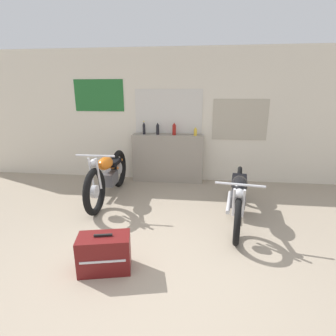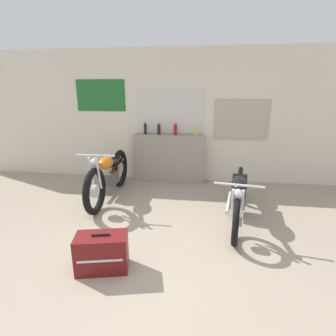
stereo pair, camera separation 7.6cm
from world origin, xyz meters
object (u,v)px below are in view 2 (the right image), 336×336
at_px(bottle_center, 175,129).
at_px(hard_case_darkred, 102,252).
at_px(bottle_left_center, 159,129).
at_px(bottle_right_center, 197,132).
at_px(motorcycle_black, 238,194).
at_px(motorcycle_orange, 109,175).
at_px(bottle_leftmost, 145,128).

distance_m(bottle_center, hard_case_darkred, 3.32).
height_order(bottle_left_center, bottle_right_center, bottle_left_center).
bearing_deg(motorcycle_black, motorcycle_orange, 167.34).
relative_size(motorcycle_orange, hard_case_darkred, 3.38).
distance_m(bottle_leftmost, bottle_left_center, 0.30).
height_order(bottle_left_center, motorcycle_orange, bottle_left_center).
bearing_deg(bottle_left_center, hard_case_darkred, -92.02).
relative_size(bottle_right_center, hard_case_darkred, 0.32).
bearing_deg(bottle_leftmost, bottle_left_center, -2.65).
height_order(bottle_leftmost, hard_case_darkred, bottle_leftmost).
bearing_deg(motorcycle_black, hard_case_darkred, -137.57).
bearing_deg(hard_case_darkred, bottle_leftmost, 93.44).
relative_size(bottle_center, motorcycle_orange, 0.14).
distance_m(motorcycle_orange, hard_case_darkred, 2.12).
bearing_deg(motorcycle_orange, bottle_right_center, 35.14).
xyz_separation_m(bottle_center, hard_case_darkred, (-0.47, -3.14, -0.95)).
xyz_separation_m(bottle_center, bottle_right_center, (0.45, -0.04, -0.04)).
relative_size(bottle_left_center, hard_case_darkred, 0.46).
bearing_deg(motorcycle_black, bottle_left_center, 132.50).
height_order(motorcycle_orange, hard_case_darkred, motorcycle_orange).
relative_size(bottle_left_center, bottle_center, 0.97).
relative_size(bottle_center, hard_case_darkred, 0.47).
distance_m(bottle_left_center, hard_case_darkred, 3.30).
height_order(bottle_right_center, motorcycle_black, bottle_right_center).
distance_m(bottle_right_center, motorcycle_black, 1.90).
xyz_separation_m(bottle_right_center, motorcycle_black, (0.71, -1.61, -0.72)).
height_order(bottle_left_center, motorcycle_black, bottle_left_center).
height_order(bottle_right_center, hard_case_darkred, bottle_right_center).
bearing_deg(bottle_left_center, bottle_center, -2.34).
bearing_deg(hard_case_darkred, motorcycle_orange, 107.65).
height_order(bottle_center, motorcycle_black, bottle_center).
bearing_deg(bottle_center, bottle_leftmost, 177.52).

